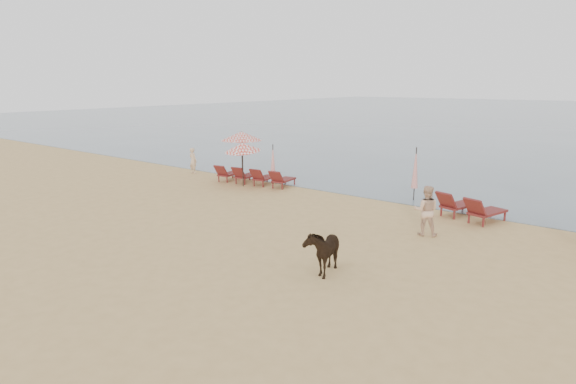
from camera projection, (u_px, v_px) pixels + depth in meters
name	position (u px, v px, depth m)	size (l,w,h in m)	color
ground	(189.00, 255.00, 14.90)	(120.00, 120.00, 0.00)	tan
lounger_cluster_left	(253.00, 176.00, 25.12)	(4.27, 2.31, 0.64)	maroon
lounger_cluster_right	(469.00, 207.00, 18.64)	(2.47, 2.41, 0.72)	maroon
umbrella_open_left_a	(242.00, 136.00, 26.56)	(2.27, 2.27, 2.58)	black
umbrella_open_left_b	(242.00, 147.00, 24.29)	(1.83, 1.87, 2.34)	black
umbrella_closed_left	(273.00, 161.00, 23.94)	(0.27, 0.27, 2.23)	black
umbrella_closed_right	(415.00, 168.00, 21.37)	(0.30, 0.30, 2.43)	black
cow	(323.00, 249.00, 13.45)	(0.71, 1.56, 1.32)	black
beachgoer_left	(193.00, 161.00, 28.04)	(0.55, 0.36, 1.51)	tan
beachgoer_right_a	(426.00, 211.00, 16.65)	(0.86, 0.67, 1.76)	tan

